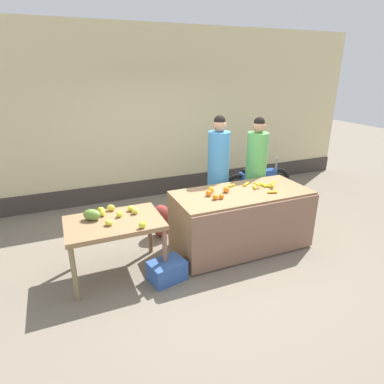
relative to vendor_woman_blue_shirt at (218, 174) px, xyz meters
name	(u,v)px	position (x,y,z in m)	size (l,w,h in m)	color
ground_plane	(209,252)	(-0.48, -0.69, -0.95)	(24.00, 24.00, 0.00)	#756B5B
market_wall_back	(153,117)	(-0.48, 1.97, 0.68)	(9.44, 0.23, 3.33)	beige
fruit_stall_counter	(241,220)	(0.03, -0.71, -0.51)	(1.98, 0.92, 0.88)	olive
side_table_wooden	(114,227)	(-1.81, -0.69, -0.27)	(1.18, 0.80, 0.77)	olive
banana_bunch_pile	(260,186)	(0.37, -0.64, -0.04)	(0.73, 0.54, 0.07)	gold
orange_pile	(218,192)	(-0.35, -0.67, -0.03)	(0.37, 0.35, 0.09)	orange
mango_papaya_pile	(107,214)	(-1.87, -0.58, -0.13)	(0.73, 0.77, 0.14)	yellow
vendor_woman_blue_shirt	(218,174)	(0.00, 0.00, 0.00)	(0.34, 0.34, 1.88)	#33333D
vendor_woman_green_shirt	(256,171)	(0.69, -0.04, -0.03)	(0.34, 0.34, 1.83)	#33333D
parked_motorcycle	(257,183)	(1.26, 0.71, -0.55)	(1.60, 0.18, 0.88)	black
produce_crate	(167,271)	(-1.26, -1.07, -0.82)	(0.44, 0.32, 0.26)	#3359A5
produce_sack	(161,221)	(-0.97, 0.06, -0.68)	(0.36, 0.30, 0.54)	maroon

